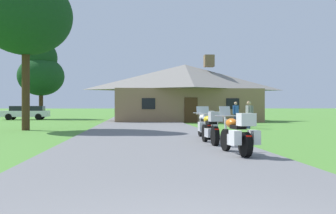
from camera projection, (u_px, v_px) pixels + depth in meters
ground_plane at (145, 129)px, 23.26m from camera, size 500.00×500.00×0.00m
asphalt_driveway at (146, 131)px, 21.27m from camera, size 6.40×80.00×0.06m
motorcycle_orange_nearest_to_camera at (238, 134)px, 10.48m from camera, size 0.88×2.08×1.30m
motorcycle_yellow_second_in_row at (211, 128)px, 13.53m from camera, size 0.66×2.08×1.30m
motorcycle_white_farthest_in_row at (205, 125)px, 15.96m from camera, size 0.75×2.08×1.30m
stone_lodge at (185, 92)px, 36.68m from camera, size 13.34×8.35×6.16m
bystander_gray_shirt_near_lodge at (250, 112)px, 27.98m from camera, size 0.47×0.38×1.69m
bystander_blue_shirt_beside_signpost at (236, 113)px, 26.51m from camera, size 0.46×0.39×1.67m
bystander_gray_shirt_by_tree at (249, 113)px, 24.05m from camera, size 0.28×0.54×1.67m
tree_left_near at (26, 5)px, 22.36m from camera, size 5.24×5.24×10.57m
tree_left_far at (41, 71)px, 42.51m from camera, size 4.93×4.93×8.44m
parked_white_suv_far_left at (26, 112)px, 40.12m from camera, size 4.68×2.08×1.40m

